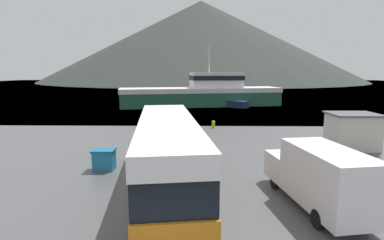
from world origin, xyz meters
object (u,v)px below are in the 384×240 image
(storage_bin, at_px, (104,159))
(dock_kiosk, at_px, (352,131))
(tour_bus, at_px, (167,151))
(delivery_van, at_px, (318,176))
(small_boat, at_px, (229,103))
(fishing_boat, at_px, (203,93))

(storage_bin, height_order, dock_kiosk, dock_kiosk)
(tour_bus, distance_m, delivery_van, 6.60)
(small_boat, bearing_deg, storage_bin, -156.33)
(fishing_boat, bearing_deg, delivery_van, 174.00)
(fishing_boat, xyz_separation_m, dock_kiosk, (10.27, -27.70, -0.82))
(delivery_van, distance_m, small_boat, 36.16)
(tour_bus, distance_m, storage_bin, 5.04)
(tour_bus, height_order, storage_bin, tour_bus)
(tour_bus, xyz_separation_m, delivery_van, (6.33, -1.78, -0.53))
(delivery_van, bearing_deg, storage_bin, 146.59)
(fishing_boat, relative_size, dock_kiosk, 8.00)
(tour_bus, bearing_deg, fishing_boat, 78.57)
(delivery_van, bearing_deg, fishing_boat, 87.00)
(delivery_van, xyz_separation_m, dock_kiosk, (6.36, 9.81, -0.06))
(delivery_van, height_order, small_boat, delivery_van)
(tour_bus, xyz_separation_m, storage_bin, (-3.93, 2.88, -1.30))
(dock_kiosk, xyz_separation_m, small_boat, (-6.15, 26.34, -0.78))
(tour_bus, relative_size, delivery_van, 1.95)
(tour_bus, height_order, fishing_boat, fishing_boat)
(fishing_boat, height_order, small_boat, fishing_boat)
(dock_kiosk, bearing_deg, delivery_van, -122.94)
(fishing_boat, bearing_deg, storage_bin, 157.11)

